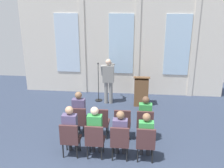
# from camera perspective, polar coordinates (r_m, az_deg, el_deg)

# --- Properties ---
(rear_partition) EXTENTS (8.33, 0.14, 4.13)m
(rear_partition) POSITION_cam_1_polar(r_m,az_deg,el_deg) (10.43, 2.27, 8.70)
(rear_partition) COLOR silver
(rear_partition) RESTS_ON ground
(speaker) EXTENTS (0.50, 0.69, 1.75)m
(speaker) POSITION_cam_1_polar(r_m,az_deg,el_deg) (9.60, -0.83, 1.36)
(speaker) COLOR gray
(speaker) RESTS_ON ground
(mic_stand) EXTENTS (0.28, 0.28, 1.55)m
(mic_stand) POSITION_cam_1_polar(r_m,az_deg,el_deg) (10.05, -3.02, -1.96)
(mic_stand) COLOR black
(mic_stand) RESTS_ON ground
(lectern) EXTENTS (0.60, 0.48, 1.16)m
(lectern) POSITION_cam_1_polar(r_m,az_deg,el_deg) (9.63, 6.55, -1.61)
(lectern) COLOR brown
(lectern) RESTS_ON ground
(chair_r0_c0) EXTENTS (0.46, 0.44, 0.94)m
(chair_r0_c0) POSITION_cam_1_polar(r_m,az_deg,el_deg) (7.50, -7.37, -7.97)
(chair_r0_c0) COLOR black
(chair_r0_c0) RESTS_ON ground
(audience_r0_c0) EXTENTS (0.36, 0.39, 1.38)m
(audience_r0_c0) POSITION_cam_1_polar(r_m,az_deg,el_deg) (7.46, -7.31, -6.13)
(audience_r0_c0) COLOR #2D2D33
(audience_r0_c0) RESTS_ON ground
(chair_r0_c1) EXTENTS (0.46, 0.44, 0.94)m
(chair_r0_c1) POSITION_cam_1_polar(r_m,az_deg,el_deg) (7.38, -2.56, -8.25)
(chair_r0_c1) COLOR black
(chair_r0_c1) RESTS_ON ground
(chair_r0_c2) EXTENTS (0.46, 0.44, 0.94)m
(chair_r0_c2) POSITION_cam_1_polar(r_m,az_deg,el_deg) (7.32, 2.38, -8.48)
(chair_r0_c2) COLOR black
(chair_r0_c2) RESTS_ON ground
(chair_r0_c3) EXTENTS (0.46, 0.44, 0.94)m
(chair_r0_c3) POSITION_cam_1_polar(r_m,az_deg,el_deg) (7.32, 7.36, -8.66)
(chair_r0_c3) COLOR black
(chair_r0_c3) RESTS_ON ground
(audience_r0_c3) EXTENTS (0.36, 0.39, 1.32)m
(audience_r0_c3) POSITION_cam_1_polar(r_m,az_deg,el_deg) (7.30, 7.41, -6.98)
(audience_r0_c3) COLOR #2D2D33
(audience_r0_c3) RESTS_ON ground
(chair_r1_c0) EXTENTS (0.46, 0.44, 0.94)m
(chair_r1_c0) POSITION_cam_1_polar(r_m,az_deg,el_deg) (6.65, -9.33, -11.78)
(chair_r1_c0) COLOR black
(chair_r1_c0) RESTS_ON ground
(audience_r1_c0) EXTENTS (0.36, 0.39, 1.37)m
(audience_r1_c0) POSITION_cam_1_polar(r_m,az_deg,el_deg) (6.61, -9.26, -9.76)
(audience_r1_c0) COLOR #2D2D33
(audience_r1_c0) RESTS_ON ground
(chair_r1_c1) EXTENTS (0.46, 0.44, 0.94)m
(chair_r1_c1) POSITION_cam_1_polar(r_m,az_deg,el_deg) (6.52, -3.86, -12.20)
(chair_r1_c1) COLOR black
(chair_r1_c1) RESTS_ON ground
(audience_r1_c1) EXTENTS (0.36, 0.39, 1.39)m
(audience_r1_c1) POSITION_cam_1_polar(r_m,az_deg,el_deg) (6.47, -3.79, -10.09)
(audience_r1_c1) COLOR #2D2D33
(audience_r1_c1) RESTS_ON ground
(chair_r1_c2) EXTENTS (0.46, 0.44, 0.94)m
(chair_r1_c2) POSITION_cam_1_polar(r_m,az_deg,el_deg) (6.46, 1.79, -12.52)
(chair_r1_c2) COLOR black
(chair_r1_c2) RESTS_ON ground
(audience_r1_c2) EXTENTS (0.36, 0.39, 1.31)m
(audience_r1_c2) POSITION_cam_1_polar(r_m,az_deg,el_deg) (6.43, 1.86, -10.67)
(audience_r1_c2) COLOR #2D2D33
(audience_r1_c2) RESTS_ON ground
(chair_r1_c3) EXTENTS (0.46, 0.44, 0.94)m
(chair_r1_c3) POSITION_cam_1_polar(r_m,az_deg,el_deg) (6.45, 7.52, -12.72)
(chair_r1_c3) COLOR black
(chair_r1_c3) RESTS_ON ground
(audience_r1_c3) EXTENTS (0.36, 0.39, 1.28)m
(audience_r1_c3) POSITION_cam_1_polar(r_m,az_deg,el_deg) (6.43, 7.57, -10.98)
(audience_r1_c3) COLOR #2D2D33
(audience_r1_c3) RESTS_ON ground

